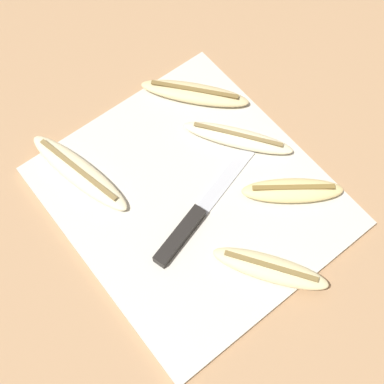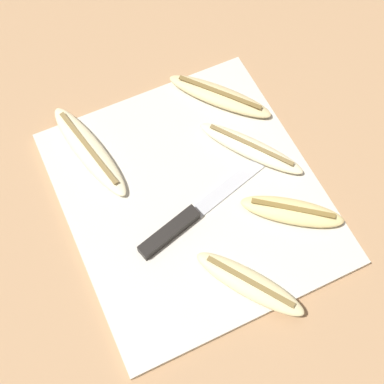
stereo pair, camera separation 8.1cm
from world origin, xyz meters
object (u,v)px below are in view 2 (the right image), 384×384
object	(u,v)px
knife	(181,223)
banana_pale_long	(89,150)
banana_golden_short	(292,211)
banana_soft_right	(249,284)
banana_bright_far	(251,148)
banana_mellow_near	(220,96)

from	to	relation	value
knife	banana_pale_long	xyz separation A→B (m)	(-0.17, -0.08, 0.00)
knife	banana_golden_short	distance (m)	0.17
banana_pale_long	banana_soft_right	world-z (taller)	banana_soft_right
banana_pale_long	banana_bright_far	distance (m)	0.26
knife	banana_mellow_near	distance (m)	0.24
banana_pale_long	banana_mellow_near	bearing A→B (deg)	91.27
banana_golden_short	banana_mellow_near	distance (m)	0.23
banana_mellow_near	banana_soft_right	size ratio (longest dim) A/B	1.03
banana_soft_right	banana_bright_far	bearing A→B (deg)	151.51
banana_bright_far	banana_golden_short	bearing A→B (deg)	1.66
banana_pale_long	banana_golden_short	distance (m)	0.33
knife	banana_mellow_near	world-z (taller)	banana_mellow_near
banana_mellow_near	banana_soft_right	xyz separation A→B (m)	(0.30, -0.11, 0.00)
banana_golden_short	banana_soft_right	distance (m)	0.13
banana_soft_right	knife	bearing A→B (deg)	-158.98
banana_pale_long	banana_golden_short	bearing A→B (deg)	45.87
banana_pale_long	banana_bright_far	size ratio (longest dim) A/B	1.22
banana_golden_short	banana_bright_far	xyz separation A→B (m)	(-0.12, -0.00, -0.00)
banana_pale_long	banana_mellow_near	size ratio (longest dim) A/B	1.22
banana_bright_far	banana_mellow_near	size ratio (longest dim) A/B	1.00
knife	banana_mellow_near	bearing A→B (deg)	123.90
banana_golden_short	banana_soft_right	world-z (taller)	banana_golden_short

